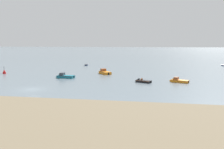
{
  "coord_description": "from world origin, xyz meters",
  "views": [
    {
      "loc": [
        22.52,
        -40.22,
        9.2
      ],
      "look_at": [
        12.61,
        21.37,
        0.22
      ],
      "focal_mm": 35.88,
      "sensor_mm": 36.0,
      "label": 1
    }
  ],
  "objects": [
    {
      "name": "motorboat_moored_3",
      "position": [
        9.55,
        24.7,
        0.32
      ],
      "size": [
        4.91,
        5.59,
        2.12
      ],
      "rotation": [
        0.0,
        0.0,
        2.22
      ],
      "color": "orange",
      "rests_on": "ground"
    },
    {
      "name": "motorboat_moored_0",
      "position": [
        0.65,
        14.99,
        0.3
      ],
      "size": [
        5.32,
        2.19,
        1.97
      ],
      "rotation": [
        0.0,
        0.0,
        3.07
      ],
      "color": "#197084",
      "rests_on": "ground"
    },
    {
      "name": "motorboat_moored_6",
      "position": [
        21.11,
        11.7,
        0.19
      ],
      "size": [
        4.3,
        3.0,
        1.4
      ],
      "rotation": [
        0.0,
        0.0,
        2.71
      ],
      "color": "black",
      "rests_on": "ground"
    },
    {
      "name": "rowboat_moored_1",
      "position": [
        52.24,
        52.97,
        0.16
      ],
      "size": [
        2.25,
        4.04,
        0.61
      ],
      "rotation": [
        0.0,
        0.0,
        1.83
      ],
      "color": "navy",
      "rests_on": "ground"
    },
    {
      "name": "rowboat_moored_0",
      "position": [
        -2.13,
        47.28,
        0.16
      ],
      "size": [
        1.88,
        3.86,
        0.58
      ],
      "rotation": [
        0.0,
        0.0,
        4.89
      ],
      "color": "navy",
      "rests_on": "ground"
    },
    {
      "name": "channel_buoy",
      "position": [
        -19.42,
        19.46,
        0.46
      ],
      "size": [
        0.9,
        0.9,
        2.3
      ],
      "color": "red",
      "rests_on": "ground"
    },
    {
      "name": "motorboat_moored_5",
      "position": [
        29.36,
        13.12,
        0.26
      ],
      "size": [
        4.77,
        3.33,
        1.72
      ],
      "rotation": [
        0.0,
        0.0,
        2.71
      ],
      "color": "orange",
      "rests_on": "ground"
    },
    {
      "name": "ground_plane",
      "position": [
        0.0,
        0.0,
        0.0
      ],
      "size": [
        800.0,
        800.0,
        0.0
      ],
      "primitive_type": "plane",
      "color": "slate"
    }
  ]
}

